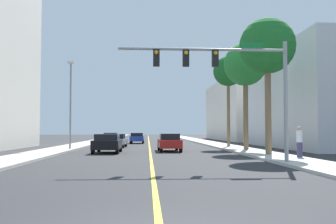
# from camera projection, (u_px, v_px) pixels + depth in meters

# --- Properties ---
(ground) EXTENTS (192.00, 192.00, 0.00)m
(ground) POSITION_uv_depth(u_px,v_px,m) (149.00, 144.00, 48.10)
(ground) COLOR #2D2D30
(sidewalk_left) EXTENTS (2.84, 168.00, 0.15)m
(sidewalk_left) POSITION_uv_depth(u_px,v_px,m) (87.00, 143.00, 47.68)
(sidewalk_left) COLOR #B2ADA3
(sidewalk_left) RESTS_ON ground
(sidewalk_right) EXTENTS (2.84, 168.00, 0.15)m
(sidewalk_right) POSITION_uv_depth(u_px,v_px,m) (210.00, 143.00, 48.52)
(sidewalk_right) COLOR beige
(sidewalk_right) RESTS_ON ground
(lane_marking_center) EXTENTS (0.16, 144.00, 0.01)m
(lane_marking_center) POSITION_uv_depth(u_px,v_px,m) (149.00, 144.00, 48.10)
(lane_marking_center) COLOR yellow
(lane_marking_center) RESTS_ON ground
(building_right_near) EXTENTS (10.28, 21.00, 9.65)m
(building_right_near) POSITION_uv_depth(u_px,v_px,m) (321.00, 100.00, 38.44)
(building_right_near) COLOR silver
(building_right_near) RESTS_ON ground
(building_right_far) EXTENTS (12.62, 27.49, 10.23)m
(building_right_far) POSITION_uv_depth(u_px,v_px,m) (253.00, 111.00, 67.01)
(building_right_far) COLOR silver
(building_right_far) RESTS_ON ground
(traffic_signal_mast) EXTENTS (8.52, 0.36, 6.08)m
(traffic_signal_mast) POSITION_uv_depth(u_px,v_px,m) (230.00, 72.00, 19.03)
(traffic_signal_mast) COLOR gray
(traffic_signal_mast) RESTS_ON sidewalk_right
(street_lamp) EXTENTS (0.56, 0.28, 7.53)m
(street_lamp) POSITION_uv_depth(u_px,v_px,m) (70.00, 100.00, 32.64)
(street_lamp) COLOR gray
(street_lamp) RESTS_ON sidewalk_left
(palm_near) EXTENTS (3.71, 3.71, 9.06)m
(palm_near) POSITION_uv_depth(u_px,v_px,m) (267.00, 47.00, 25.31)
(palm_near) COLOR brown
(palm_near) RESTS_ON sidewalk_right
(palm_mid) EXTENTS (3.55, 3.55, 8.80)m
(palm_mid) POSITION_uv_depth(u_px,v_px,m) (245.00, 65.00, 31.42)
(palm_mid) COLOR brown
(palm_mid) RESTS_ON sidewalk_right
(palm_far) EXTENTS (2.96, 2.96, 8.89)m
(palm_far) POSITION_uv_depth(u_px,v_px,m) (228.00, 72.00, 37.54)
(palm_far) COLOR brown
(palm_far) RESTS_ON sidewalk_right
(car_gray) EXTENTS (1.93, 4.54, 1.38)m
(car_gray) POSITION_uv_depth(u_px,v_px,m) (111.00, 138.00, 49.01)
(car_gray) COLOR slate
(car_gray) RESTS_ON ground
(car_black) EXTENTS (1.99, 4.30, 1.44)m
(car_black) POSITION_uv_depth(u_px,v_px,m) (108.00, 143.00, 28.82)
(car_black) COLOR black
(car_black) RESTS_ON ground
(car_red) EXTENTS (1.83, 4.44, 1.45)m
(car_red) POSITION_uv_depth(u_px,v_px,m) (169.00, 142.00, 31.05)
(car_red) COLOR red
(car_red) RESTS_ON ground
(car_silver) EXTENTS (1.93, 3.97, 1.35)m
(car_silver) POSITION_uv_depth(u_px,v_px,m) (117.00, 140.00, 37.90)
(car_silver) COLOR #BCBCC1
(car_silver) RESTS_ON ground
(car_blue) EXTENTS (1.79, 4.11, 1.36)m
(car_blue) POSITION_uv_depth(u_px,v_px,m) (137.00, 138.00, 49.17)
(car_blue) COLOR #1E389E
(car_blue) RESTS_ON ground
(pedestrian) EXTENTS (0.38, 0.38, 1.80)m
(pedestrian) POSITION_uv_depth(u_px,v_px,m) (299.00, 142.00, 22.28)
(pedestrian) COLOR #3F3859
(pedestrian) RESTS_ON sidewalk_right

